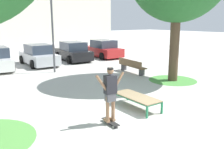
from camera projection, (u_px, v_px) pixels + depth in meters
name	position (u px, v px, depth m)	size (l,w,h in m)	color
ground_plane	(151.00, 118.00, 8.11)	(120.00, 120.00, 0.00)	#B7B5AD
skate_box	(137.00, 97.00, 8.91)	(0.78, 1.91, 0.46)	#237A4C
skateboard	(110.00, 122.00, 7.59)	(0.25, 0.81, 0.09)	black
skater	(110.00, 91.00, 7.38)	(1.00, 0.30, 1.69)	#8E6647
grass_patch_near_right	(172.00, 80.00, 13.23)	(2.55, 2.55, 0.01)	#47893D
car_silver	(39.00, 55.00, 17.68)	(2.01, 4.24, 1.50)	#B7BABF
car_black	(73.00, 52.00, 19.72)	(2.19, 4.33, 1.50)	black
car_red	(103.00, 49.00, 21.49)	(2.08, 4.28, 1.50)	red
park_bench	(132.00, 66.00, 15.01)	(0.70, 2.43, 0.83)	brown
light_post	(52.00, 9.00, 14.45)	(0.36, 0.36, 5.83)	#4C4C51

